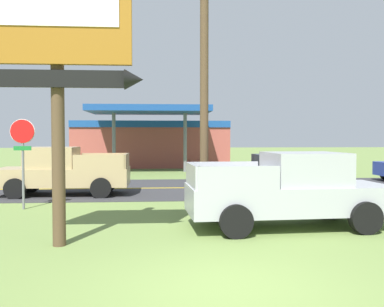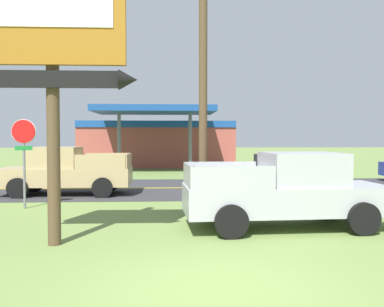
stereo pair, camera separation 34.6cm
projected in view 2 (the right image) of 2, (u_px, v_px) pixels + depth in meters
ground_plane at (218, 289)px, 6.55m from camera, size 180.00×180.00×0.00m
road_asphalt at (187, 188)px, 19.53m from camera, size 140.00×8.00×0.02m
road_centre_line at (187, 188)px, 19.52m from camera, size 126.00×0.20×0.01m
motel_sign at (53, 39)px, 8.96m from camera, size 3.44×0.54×6.46m
stop_sign at (24, 147)px, 13.88m from camera, size 0.80×0.08×2.95m
utility_pole at (203, 63)px, 12.91m from camera, size 2.06×0.26×8.61m
gas_station at (157, 142)px, 34.26m from camera, size 12.00×11.50×4.40m
pickup_silver_parked_on_lawn at (287, 191)px, 10.96m from camera, size 5.30×2.46×1.96m
pickup_tan_on_road at (65, 171)px, 17.24m from camera, size 5.20×2.24×1.96m
car_grey_near_lane at (279, 174)px, 17.69m from camera, size 4.20×2.00×1.64m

